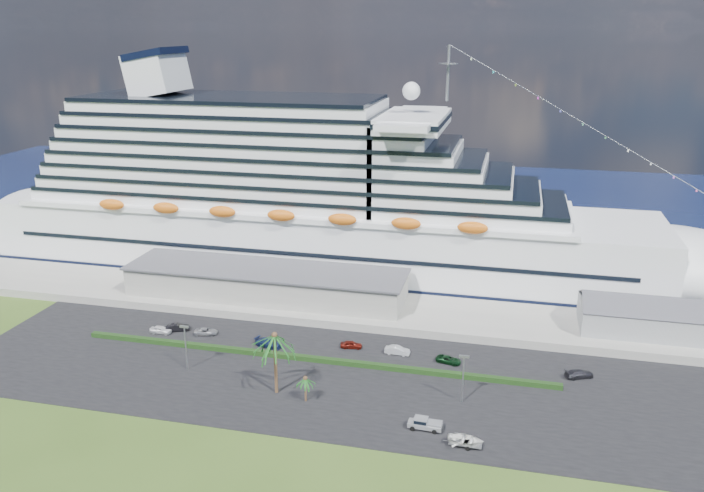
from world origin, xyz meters
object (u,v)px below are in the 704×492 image
(parked_car_3, at_px, (268,343))
(boat_trailer, at_px, (466,440))
(cruise_ship, at_px, (312,204))
(pickup_truck, at_px, (424,423))

(parked_car_3, bearing_deg, boat_trailer, -108.85)
(cruise_ship, relative_size, parked_car_3, 36.06)
(boat_trailer, bearing_deg, pickup_truck, 153.77)
(pickup_truck, distance_m, boat_trailer, 7.07)
(parked_car_3, bearing_deg, pickup_truck, -109.87)
(cruise_ship, height_order, parked_car_3, cruise_ship)
(cruise_ship, xyz_separation_m, pickup_truck, (36.74, -65.16, -15.58))
(pickup_truck, height_order, boat_trailer, pickup_truck)
(pickup_truck, bearing_deg, parked_car_3, 147.20)
(parked_car_3, distance_m, boat_trailer, 45.53)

